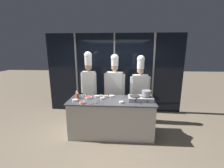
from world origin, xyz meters
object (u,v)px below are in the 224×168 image
at_px(prep_bowl_scallions, 101,96).
at_px(chef_line, 140,85).
at_px(prep_bowl_soy_glaze, 84,95).
at_px(frying_pan, 135,95).
at_px(squeeze_bottle_chili, 78,95).
at_px(serving_spoon_slotted, 95,103).
at_px(prep_bowl_bell_pepper, 89,97).
at_px(prep_bowl_garlic, 121,102).
at_px(chef_head, 89,79).
at_px(prep_bowl_chicken, 75,100).
at_px(portable_stove, 140,98).
at_px(prep_bowl_mushrooms, 102,98).
at_px(squeeze_bottle_oil, 77,94).
at_px(prep_bowl_chili_flakes, 82,102).
at_px(prep_bowl_onion, 111,96).
at_px(stock_pot, 146,93).
at_px(prep_bowl_carrots, 106,96).
at_px(chef_sous, 115,83).
at_px(prep_bowl_rice, 97,96).

bearing_deg(prep_bowl_scallions, chef_line, 25.56).
bearing_deg(prep_bowl_soy_glaze, frying_pan, -9.35).
xyz_separation_m(squeeze_bottle_chili, serving_spoon_slotted, (0.51, -0.33, -0.08)).
relative_size(prep_bowl_bell_pepper, prep_bowl_garlic, 1.60).
xyz_separation_m(prep_bowl_bell_pepper, chef_head, (-0.15, 0.75, 0.33)).
bearing_deg(squeeze_bottle_chili, prep_bowl_chicken, -94.54).
height_order(portable_stove, prep_bowl_mushrooms, portable_stove).
bearing_deg(chef_line, prep_bowl_mushrooms, 33.87).
xyz_separation_m(squeeze_bottle_oil, serving_spoon_slotted, (0.57, -0.47, -0.08)).
bearing_deg(frying_pan, chef_head, 147.93).
distance_m(prep_bowl_chili_flakes, prep_bowl_onion, 0.84).
xyz_separation_m(stock_pot, chef_line, (-0.07, 0.75, 0.02)).
relative_size(prep_bowl_chili_flakes, prep_bowl_onion, 1.01).
bearing_deg(prep_bowl_mushrooms, frying_pan, -3.15).
relative_size(prep_bowl_scallions, prep_bowl_carrots, 0.75).
distance_m(portable_stove, chef_sous, 1.08).
xyz_separation_m(prep_bowl_bell_pepper, prep_bowl_onion, (0.58, 0.16, -0.00)).
relative_size(prep_bowl_bell_pepper, prep_bowl_onion, 1.23).
distance_m(prep_bowl_chili_flakes, prep_bowl_soy_glaze, 0.53).
distance_m(squeeze_bottle_chili, chef_sous, 1.21).
bearing_deg(prep_bowl_bell_pepper, frying_pan, -3.81).
bearing_deg(frying_pan, stock_pot, 1.11).
height_order(prep_bowl_scallions, prep_bowl_bell_pepper, prep_bowl_scallions).
bearing_deg(prep_bowl_mushrooms, chef_line, 34.98).
bearing_deg(prep_bowl_scallions, squeeze_bottle_chili, -161.30).
xyz_separation_m(prep_bowl_garlic, serving_spoon_slotted, (-0.62, -0.07, -0.02)).
bearing_deg(prep_bowl_rice, portable_stove, -9.68).
distance_m(prep_bowl_carrots, chef_line, 1.12).
distance_m(serving_spoon_slotted, chef_head, 1.22).
bearing_deg(chef_line, prep_bowl_rice, 24.07).
height_order(prep_bowl_onion, prep_bowl_carrots, prep_bowl_carrots).
relative_size(squeeze_bottle_chili, prep_bowl_chicken, 1.25).
xyz_separation_m(stock_pot, prep_bowl_onion, (-0.87, 0.24, -0.16)).
bearing_deg(prep_bowl_garlic, squeeze_bottle_chili, 167.29).
bearing_deg(chef_sous, serving_spoon_slotted, 77.88).
xyz_separation_m(chef_head, chef_sous, (0.78, 0.00, -0.12)).
relative_size(squeeze_bottle_chili, prep_bowl_chili_flakes, 1.29).
distance_m(prep_bowl_mushrooms, prep_bowl_scallions, 0.21).
relative_size(prep_bowl_mushrooms, prep_bowl_garlic, 1.05).
relative_size(prep_bowl_garlic, chef_line, 0.05).
distance_m(prep_bowl_rice, prep_bowl_carrots, 0.24).
bearing_deg(prep_bowl_bell_pepper, prep_bowl_scallions, 28.72).
relative_size(portable_stove, prep_bowl_chili_flakes, 4.28).
relative_size(portable_stove, stock_pot, 2.42).
bearing_deg(squeeze_bottle_chili, serving_spoon_slotted, -32.82).
bearing_deg(serving_spoon_slotted, chef_sous, 69.80).
distance_m(prep_bowl_mushrooms, prep_bowl_onion, 0.29).
xyz_separation_m(stock_pot, squeeze_bottle_chili, (-1.73, 0.04, -0.10)).
bearing_deg(prep_bowl_onion, squeeze_bottle_oil, -177.08).
bearing_deg(prep_bowl_mushrooms, chef_head, 122.83).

